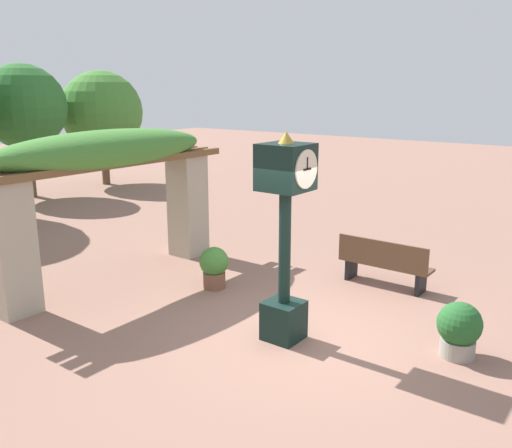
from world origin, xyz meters
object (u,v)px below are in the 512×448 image
potted_plant_near_right (459,329)px  potted_plant_near_left (214,266)px  pedestal_clock (285,225)px  park_bench (384,263)px

potted_plant_near_right → potted_plant_near_left: bearing=90.6°
pedestal_clock → potted_plant_near_left: 2.67m
potted_plant_near_left → potted_plant_near_right: potted_plant_near_right is taller
pedestal_clock → potted_plant_near_left: size_ratio=3.89×
pedestal_clock → potted_plant_near_right: pedestal_clock is taller
potted_plant_near_left → park_bench: size_ratio=0.45×
potted_plant_near_left → pedestal_clock: bearing=-113.4°
pedestal_clock → potted_plant_near_right: (0.97, -2.17, -1.29)m
pedestal_clock → potted_plant_near_left: bearing=66.6°
potted_plant_near_right → park_bench: (1.87, 1.91, 0.04)m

